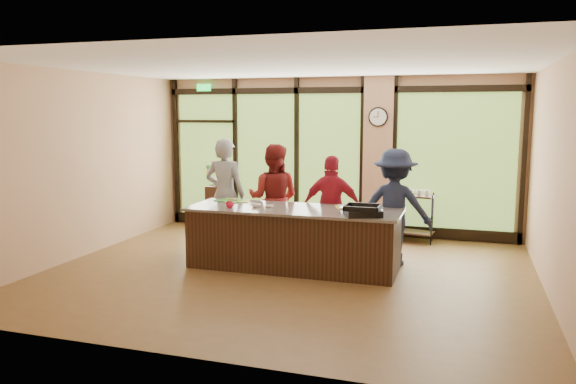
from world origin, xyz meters
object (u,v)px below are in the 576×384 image
Objects in this scene: island_base at (293,239)px; roasting_pan at (363,213)px; cook_left at (225,194)px; bar_cart at (414,211)px; flower_stand at (219,206)px; cook_right at (394,207)px.

roasting_pan is (1.10, -0.32, 0.52)m from island_base.
cook_left is (-1.45, 0.76, 0.51)m from island_base.
cook_left is at bearing 152.24° from island_base.
island_base is 3.24× the size of bar_cart.
island_base reaches higher than flower_stand.
flower_stand is (-2.34, 2.45, -0.01)m from island_base.
cook_left reaches higher than bar_cart.
cook_left reaches higher than roasting_pan.
roasting_pan reaches higher than bar_cart.
roasting_pan is at bearing -88.54° from bar_cart.
cook_left is 3.42m from bar_cart.
cook_right is (2.87, -0.09, -0.06)m from cook_left.
island_base is at bearing 139.39° from roasting_pan.
cook_left reaches higher than cook_right.
flower_stand is at bearing -24.35° from cook_right.
cook_left is at bearing -141.22° from bar_cart.
island_base is 3.63× the size of flower_stand.
flower_stand is (-3.44, 2.77, -0.54)m from roasting_pan.
flower_stand is at bearing -170.32° from bar_cart.
cook_right is at bearing 47.69° from roasting_pan.
cook_left reaches higher than island_base.
cook_right is at bearing -27.06° from flower_stand.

